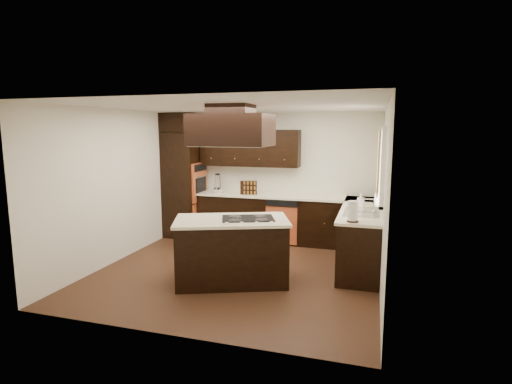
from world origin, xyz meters
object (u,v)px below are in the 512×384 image
range_hood (231,130)px  spice_rack (249,188)px  oven_column (184,184)px  island (232,252)px

range_hood → spice_rack: range_hood is taller
oven_column → spice_rack: 1.40m
range_hood → spice_rack: 2.55m
oven_column → island: oven_column is taller
island → spice_rack: (-0.43, 2.16, 0.61)m
oven_column → spice_rack: bearing=-0.3°
island → spice_rack: 2.29m
range_hood → island: bearing=116.2°
oven_column → spice_rack: (1.40, -0.01, -0.01)m
oven_column → range_hood: range_hood is taller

